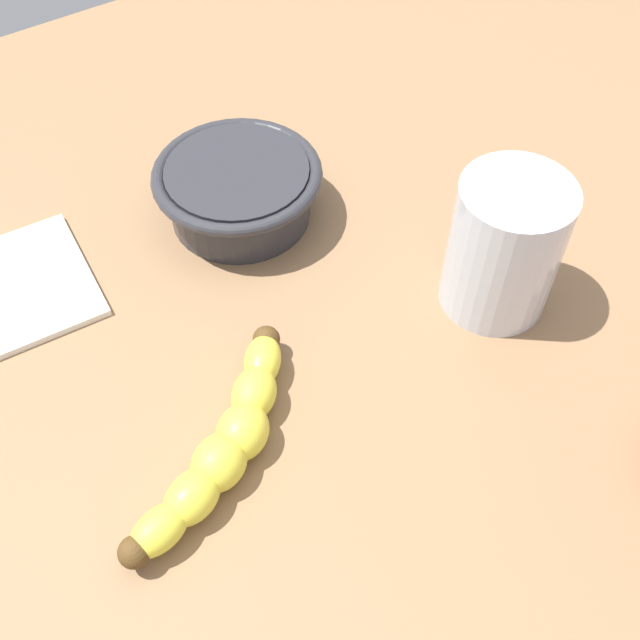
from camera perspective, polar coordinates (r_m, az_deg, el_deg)
name	(u,v)px	position (r cm, az deg, el deg)	size (l,w,h in cm)	color
wooden_tabletop	(361,388)	(57.74, 3.13, -5.16)	(120.00, 120.00, 3.00)	olive
banana	(223,442)	(51.92, -7.38, -9.21)	(17.51, 11.77, 3.58)	yellow
smoothie_glass	(503,250)	(58.72, 13.80, 5.20)	(8.57, 8.57, 11.50)	silver
ceramic_bowl	(239,188)	(65.86, -6.22, 9.96)	(14.58, 14.58, 5.23)	#2D2D33
folded_napkin	(6,292)	(66.14, -22.76, 1.97)	(13.39, 12.59, 0.60)	white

